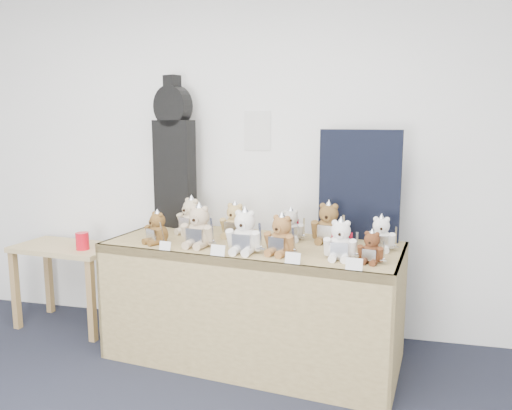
% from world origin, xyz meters
% --- Properties ---
extents(room_shell, '(6.00, 6.00, 6.00)m').
position_xyz_m(room_shell, '(0.17, 2.49, 1.58)').
color(room_shell, white).
rests_on(room_shell, floor).
extents(display_table, '(2.08, 1.08, 0.83)m').
position_xyz_m(display_table, '(0.26, 1.86, 0.65)').
color(display_table, olive).
rests_on(display_table, floor).
extents(side_table, '(0.85, 0.53, 0.67)m').
position_xyz_m(side_table, '(-1.32, 2.12, 0.55)').
color(side_table, tan).
rests_on(side_table, floor).
extents(guitar_case, '(0.37, 0.22, 1.16)m').
position_xyz_m(guitar_case, '(-0.45, 2.32, 1.40)').
color(guitar_case, black).
rests_on(guitar_case, display_table).
extents(navy_board, '(0.56, 0.15, 0.77)m').
position_xyz_m(navy_board, '(0.95, 2.23, 1.21)').
color(navy_board, black).
rests_on(navy_board, display_table).
extents(red_cup, '(0.10, 0.10, 0.13)m').
position_xyz_m(red_cup, '(-1.11, 2.04, 0.74)').
color(red_cup, red).
rests_on(red_cup, side_table).
extents(teddy_front_far_left, '(0.20, 0.20, 0.25)m').
position_xyz_m(teddy_front_far_left, '(-0.36, 1.78, 0.93)').
color(teddy_front_far_left, brown).
rests_on(teddy_front_far_left, display_table).
extents(teddy_front_left, '(0.26, 0.22, 0.31)m').
position_xyz_m(teddy_front_left, '(-0.06, 1.77, 0.95)').
color(teddy_front_left, tan).
rests_on(teddy_front_left, display_table).
extents(teddy_front_centre, '(0.26, 0.21, 0.31)m').
position_xyz_m(teddy_front_centre, '(0.28, 1.68, 0.95)').
color(teddy_front_centre, silver).
rests_on(teddy_front_centre, display_table).
extents(teddy_front_right, '(0.23, 0.22, 0.29)m').
position_xyz_m(teddy_front_right, '(0.51, 1.70, 0.94)').
color(teddy_front_right, brown).
rests_on(teddy_front_right, display_table).
extents(teddy_front_far_right, '(0.22, 0.19, 0.27)m').
position_xyz_m(teddy_front_far_right, '(0.87, 1.67, 0.94)').
color(teddy_front_far_right, silver).
rests_on(teddy_front_far_right, display_table).
extents(teddy_front_end, '(0.18, 0.16, 0.22)m').
position_xyz_m(teddy_front_end, '(1.06, 1.63, 0.91)').
color(teddy_front_end, '#55301D').
rests_on(teddy_front_end, display_table).
extents(teddy_back_left, '(0.24, 0.25, 0.30)m').
position_xyz_m(teddy_back_left, '(-0.25, 2.12, 0.95)').
color(teddy_back_left, '#C2AE8D').
rests_on(teddy_back_left, display_table).
extents(teddy_back_centre_left, '(0.23, 0.20, 0.28)m').
position_xyz_m(teddy_back_centre_left, '(0.10, 2.09, 0.94)').
color(teddy_back_centre_left, tan).
rests_on(teddy_back_centre_left, display_table).
extents(teddy_back_centre_right, '(0.21, 0.18, 0.25)m').
position_xyz_m(teddy_back_centre_right, '(0.50, 2.08, 0.93)').
color(teddy_back_centre_right, beige).
rests_on(teddy_back_centre_right, display_table).
extents(teddy_back_right, '(0.26, 0.22, 0.31)m').
position_xyz_m(teddy_back_right, '(0.76, 2.08, 0.95)').
color(teddy_back_right, brown).
rests_on(teddy_back_right, display_table).
extents(teddy_back_end, '(0.20, 0.16, 0.25)m').
position_xyz_m(teddy_back_end, '(1.11, 1.95, 0.93)').
color(teddy_back_end, white).
rests_on(teddy_back_end, display_table).
extents(entry_card_a, '(0.08, 0.03, 0.06)m').
position_xyz_m(entry_card_a, '(-0.23, 1.61, 0.86)').
color(entry_card_a, silver).
rests_on(entry_card_a, display_table).
extents(entry_card_b, '(0.10, 0.03, 0.07)m').
position_xyz_m(entry_card_b, '(0.14, 1.56, 0.86)').
color(entry_card_b, silver).
rests_on(entry_card_b, display_table).
extents(entry_card_c, '(0.09, 0.03, 0.07)m').
position_xyz_m(entry_card_c, '(0.61, 1.50, 0.86)').
color(entry_card_c, silver).
rests_on(entry_card_c, display_table).
extents(entry_card_d, '(0.10, 0.03, 0.07)m').
position_xyz_m(entry_card_d, '(0.97, 1.45, 0.86)').
color(entry_card_d, silver).
rests_on(entry_card_d, display_table).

